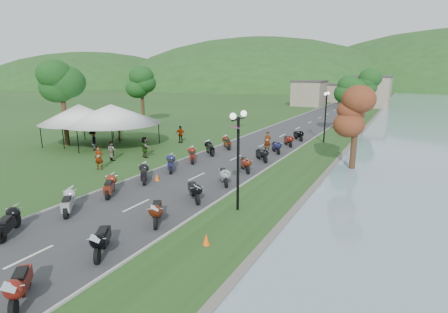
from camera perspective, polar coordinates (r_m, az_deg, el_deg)
The scene contains 12 objects.
road at distance 39.77m, azimuth 9.52°, elevation 3.39°, with size 7.00×120.00×0.02m, color #37373A.
hills_backdrop at distance 197.71m, azimuth 24.72°, elevation 10.32°, with size 360.00×120.00×76.00m, color #285621, non-canonical shape.
far_building at distance 83.55m, azimuth 18.29°, elevation 9.85°, with size 18.00×16.00×5.00m, color gray.
moto_row_left at distance 18.57m, azimuth -27.77°, elevation -8.04°, with size 2.60×39.96×1.10m, color #331411, non-canonical shape.
moto_row_right at distance 19.37m, azimuth -4.72°, elevation -5.59°, with size 2.60×42.31×1.10m, color #331411, non-canonical shape.
vendor_tent_main at distance 34.96m, azimuth -17.80°, elevation 4.85°, with size 6.19×6.19×4.00m, color silver, non-canonical shape.
vendor_tent_side at distance 36.18m, azimuth -22.40°, elevation 4.76°, with size 4.96×4.96×4.00m, color silver, non-canonical shape.
tree_park_left at distance 36.66m, azimuth -24.90°, elevation 9.35°, with size 3.60×3.60×10.00m, color #1B521B, non-canonical shape.
tree_lakeside at distance 26.85m, azimuth 20.67°, elevation 4.70°, with size 2.28×2.28×6.32m, color #1B521B, non-canonical shape.
pedestrian_a at distance 27.08m, azimuth -19.58°, elevation -1.99°, with size 0.63×0.46×1.74m, color slate.
pedestrian_b at distance 29.59m, azimuth -17.70°, elevation -0.57°, with size 0.77×0.42×1.58m, color slate.
pedestrian_c at distance 33.87m, azimuth -20.47°, elevation 0.94°, with size 1.18×0.49×1.83m, color slate.
Camera 1 is at (12.25, 2.79, 6.88)m, focal length 28.00 mm.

